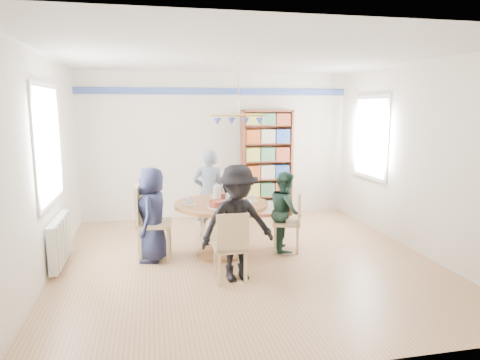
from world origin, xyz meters
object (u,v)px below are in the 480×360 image
object	(u,v)px
bookshelf	(267,164)
dining_table	(221,216)
chair_left	(148,218)
person_far	(209,193)
chair_right	(292,218)
person_near	(237,223)
person_right	(285,211)
radiator	(60,241)
chair_far	(213,205)
person_left	(152,214)
chair_near	(231,244)

from	to	relation	value
bookshelf	dining_table	bearing A→B (deg)	-120.82
chair_left	person_far	bearing A→B (deg)	42.08
chair_left	chair_right	world-z (taller)	chair_left
chair_left	person_near	distance (m)	1.44
person_right	person_far	bearing A→B (deg)	54.81
chair_left	bookshelf	size ratio (longest dim) A/B	0.52
radiator	chair_right	size ratio (longest dim) A/B	1.14
chair_right	chair_far	size ratio (longest dim) A/B	1.02
bookshelf	person_near	bearing A→B (deg)	-111.51
person_left	bookshelf	world-z (taller)	bookshelf
dining_table	chair_far	bearing A→B (deg)	88.36
chair_left	person_near	xyz separation A→B (m)	(1.05, -0.97, 0.13)
radiator	bookshelf	size ratio (longest dim) A/B	0.50
person_right	chair_left	bearing A→B (deg)	96.29
chair_near	person_left	world-z (taller)	person_left
person_far	person_left	bearing A→B (deg)	53.24
person_right	person_near	size ratio (longest dim) A/B	0.82
person_near	person_right	bearing A→B (deg)	35.67
chair_near	bookshelf	bearing A→B (deg)	67.50
chair_left	chair_near	size ratio (longest dim) A/B	1.20
person_near	dining_table	bearing A→B (deg)	82.58
dining_table	chair_right	distance (m)	1.03
person_near	chair_right	bearing A→B (deg)	31.43
chair_right	bookshelf	bearing A→B (deg)	85.15
chair_right	person_left	size ratio (longest dim) A/B	0.69
person_left	chair_near	bearing A→B (deg)	54.08
chair_right	chair_near	world-z (taller)	chair_right
radiator	chair_far	size ratio (longest dim) A/B	1.16
dining_table	person_far	bearing A→B (deg)	92.66
person_left	bookshelf	size ratio (longest dim) A/B	0.64
chair_left	person_left	world-z (taller)	person_left
person_left	person_far	world-z (taller)	person_far
person_right	person_near	xyz separation A→B (m)	(-0.90, -0.93, 0.12)
person_right	person_far	xyz separation A→B (m)	(-0.99, 0.91, 0.13)
dining_table	chair_right	bearing A→B (deg)	-2.10
chair_far	person_right	distance (m)	1.38
dining_table	person_far	distance (m)	0.94
radiator	chair_near	bearing A→B (deg)	-24.88
dining_table	person_left	distance (m)	0.95
chair_left	person_far	xyz separation A→B (m)	(0.96, 0.87, 0.14)
person_left	person_near	bearing A→B (deg)	59.26
chair_right	person_right	world-z (taller)	person_right
dining_table	person_far	world-z (taller)	person_far
chair_far	chair_near	distance (m)	2.05
chair_far	person_near	bearing A→B (deg)	-89.50
radiator	bookshelf	bearing A→B (deg)	31.46
chair_far	bookshelf	distance (m)	1.60
chair_left	person_right	distance (m)	1.95
dining_table	chair_near	world-z (taller)	chair_near
chair_far	person_near	distance (m)	1.98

